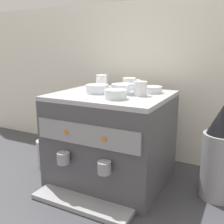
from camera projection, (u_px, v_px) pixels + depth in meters
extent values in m
plane|color=#38383D|center=(112.00, 177.00, 1.36)|extent=(4.00, 4.00, 0.00)
cube|color=silver|center=(140.00, 82.00, 1.57)|extent=(2.80, 0.03, 0.92)
cube|color=#4C4C51|center=(112.00, 139.00, 1.31)|extent=(0.54, 0.47, 0.42)
cube|color=#B7B7BC|center=(112.00, 95.00, 1.26)|extent=(0.54, 0.47, 0.02)
cube|color=#939399|center=(85.00, 135.00, 1.08)|extent=(0.49, 0.01, 0.09)
cylinder|color=orange|center=(66.00, 132.00, 1.12)|extent=(0.02, 0.01, 0.02)
cylinder|color=orange|center=(104.00, 139.00, 1.03)|extent=(0.02, 0.01, 0.02)
cube|color=#939399|center=(81.00, 203.00, 1.11)|extent=(0.46, 0.12, 0.02)
cylinder|color=#939399|center=(63.00, 158.00, 1.13)|extent=(0.06, 0.06, 0.05)
cylinder|color=#939399|center=(104.00, 168.00, 1.04)|extent=(0.06, 0.06, 0.05)
cylinder|color=white|center=(129.00, 84.00, 1.37)|extent=(0.07, 0.07, 0.06)
torus|color=white|center=(138.00, 84.00, 1.37)|extent=(0.05, 0.03, 0.05)
cylinder|color=white|center=(102.00, 81.00, 1.44)|extent=(0.06, 0.06, 0.07)
torus|color=white|center=(99.00, 82.00, 1.40)|extent=(0.02, 0.05, 0.05)
cylinder|color=white|center=(140.00, 89.00, 1.19)|extent=(0.06, 0.06, 0.07)
torus|color=white|center=(131.00, 89.00, 1.19)|extent=(0.05, 0.03, 0.05)
cylinder|color=silver|center=(124.00, 88.00, 1.26)|extent=(0.12, 0.12, 0.04)
cylinder|color=silver|center=(124.00, 92.00, 1.27)|extent=(0.07, 0.07, 0.01)
cylinder|color=silver|center=(152.00, 90.00, 1.27)|extent=(0.10, 0.10, 0.03)
cylinder|color=silver|center=(152.00, 92.00, 1.27)|extent=(0.05, 0.05, 0.01)
cylinder|color=silver|center=(116.00, 94.00, 1.12)|extent=(0.10, 0.10, 0.04)
cylinder|color=silver|center=(116.00, 98.00, 1.12)|extent=(0.05, 0.05, 0.01)
cylinder|color=silver|center=(97.00, 89.00, 1.26)|extent=(0.11, 0.11, 0.04)
cylinder|color=silver|center=(97.00, 92.00, 1.26)|extent=(0.06, 0.06, 0.01)
cylinder|color=#939399|center=(219.00, 166.00, 1.15)|extent=(0.16, 0.16, 0.30)
cone|color=black|center=(224.00, 118.00, 1.10)|extent=(0.13, 0.13, 0.14)
cylinder|color=#B7B7BC|center=(46.00, 153.00, 1.47)|extent=(0.10, 0.10, 0.16)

